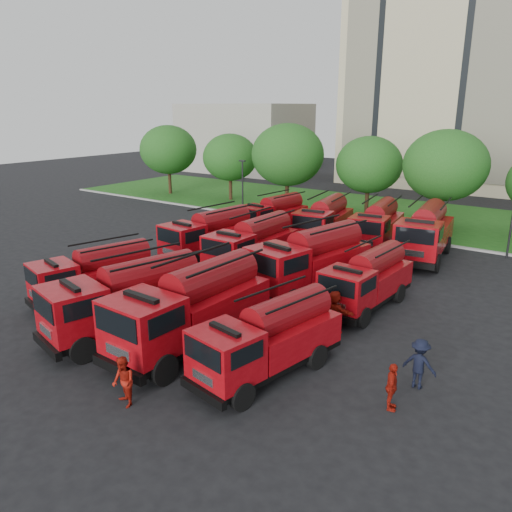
% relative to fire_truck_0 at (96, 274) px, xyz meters
% --- Properties ---
extents(ground, '(140.00, 140.00, 0.00)m').
position_rel_fire_truck_0_xyz_m(ground, '(3.77, 3.47, -1.45)').
color(ground, black).
rests_on(ground, ground).
extents(lawn, '(70.00, 16.00, 0.12)m').
position_rel_fire_truck_0_xyz_m(lawn, '(3.77, 29.47, -1.39)').
color(lawn, '#144512').
rests_on(lawn, ground).
extents(curb, '(70.00, 0.30, 0.14)m').
position_rel_fire_truck_0_xyz_m(curb, '(3.77, 21.37, -1.38)').
color(curb, gray).
rests_on(curb, ground).
extents(apartment_building, '(30.00, 14.18, 25.00)m').
position_rel_fire_truck_0_xyz_m(apartment_building, '(5.77, 51.41, 11.05)').
color(apartment_building, tan).
rests_on(apartment_building, ground).
extents(side_building, '(18.00, 12.00, 10.00)m').
position_rel_fire_truck_0_xyz_m(side_building, '(-26.23, 47.47, 3.55)').
color(side_building, gray).
rests_on(side_building, ground).
extents(tree_0, '(6.30, 6.30, 7.70)m').
position_rel_fire_truck_0_xyz_m(tree_0, '(-20.23, 25.47, 3.57)').
color(tree_0, '#382314').
rests_on(tree_0, ground).
extents(tree_1, '(5.71, 5.71, 6.98)m').
position_rel_fire_truck_0_xyz_m(tree_1, '(-12.23, 26.47, 3.10)').
color(tree_1, '#382314').
rests_on(tree_1, ground).
extents(tree_2, '(6.72, 6.72, 8.22)m').
position_rel_fire_truck_0_xyz_m(tree_2, '(-4.23, 24.97, 3.90)').
color(tree_2, '#382314').
rests_on(tree_2, ground).
extents(tree_3, '(5.88, 5.88, 7.19)m').
position_rel_fire_truck_0_xyz_m(tree_3, '(2.77, 27.47, 3.23)').
color(tree_3, '#382314').
rests_on(tree_3, ground).
extents(tree_4, '(6.55, 6.55, 8.01)m').
position_rel_fire_truck_0_xyz_m(tree_4, '(9.77, 25.97, 3.77)').
color(tree_4, '#382314').
rests_on(tree_4, ground).
extents(lamp_post_0, '(0.60, 0.25, 5.11)m').
position_rel_fire_truck_0_xyz_m(lamp_post_0, '(-6.23, 20.67, 1.44)').
color(lamp_post_0, black).
rests_on(lamp_post_0, ground).
extents(fire_truck_0, '(3.63, 6.68, 2.89)m').
position_rel_fire_truck_0_xyz_m(fire_truck_0, '(0.00, 0.00, 0.00)').
color(fire_truck_0, black).
rests_on(fire_truck_0, ground).
extents(fire_truck_1, '(4.05, 7.63, 3.30)m').
position_rel_fire_truck_0_xyz_m(fire_truck_1, '(4.38, -1.63, 0.21)').
color(fire_truck_1, black).
rests_on(fire_truck_1, ground).
extents(fire_truck_2, '(3.00, 7.76, 3.50)m').
position_rel_fire_truck_0_xyz_m(fire_truck_2, '(7.48, -0.91, 0.31)').
color(fire_truck_2, black).
rests_on(fire_truck_2, ground).
extents(fire_truck_3, '(3.25, 6.64, 2.89)m').
position_rel_fire_truck_0_xyz_m(fire_truck_3, '(11.30, -0.88, 0.00)').
color(fire_truck_3, black).
rests_on(fire_truck_3, ground).
extents(fire_truck_4, '(3.13, 7.20, 3.18)m').
position_rel_fire_truck_0_xyz_m(fire_truck_4, '(-0.21, 9.17, 0.15)').
color(fire_truck_4, black).
rests_on(fire_truck_4, ground).
extents(fire_truck_5, '(2.69, 7.15, 3.24)m').
position_rel_fire_truck_0_xyz_m(fire_truck_5, '(3.57, 8.76, 0.18)').
color(fire_truck_5, black).
rests_on(fire_truck_5, ground).
extents(fire_truck_6, '(4.10, 8.02, 3.49)m').
position_rel_fire_truck_0_xyz_m(fire_truck_6, '(8.19, 7.65, 0.30)').
color(fire_truck_6, black).
rests_on(fire_truck_6, ground).
extents(fire_truck_7, '(2.63, 6.49, 2.90)m').
position_rel_fire_truck_0_xyz_m(fire_truck_7, '(11.61, 7.36, 0.01)').
color(fire_truck_7, black).
rests_on(fire_truck_7, ground).
extents(fire_truck_8, '(2.86, 6.68, 2.96)m').
position_rel_fire_truck_0_xyz_m(fire_truck_8, '(-0.59, 17.26, 0.03)').
color(fire_truck_8, black).
rests_on(fire_truck_8, ground).
extents(fire_truck_9, '(3.51, 7.40, 3.24)m').
position_rel_fire_truck_0_xyz_m(fire_truck_9, '(3.97, 17.05, 0.17)').
color(fire_truck_9, black).
rests_on(fire_truck_9, ground).
extents(fire_truck_10, '(3.47, 7.32, 3.20)m').
position_rel_fire_truck_0_xyz_m(fire_truck_10, '(7.68, 18.04, 0.16)').
color(fire_truck_10, black).
rests_on(fire_truck_10, ground).
extents(fire_truck_11, '(3.65, 7.93, 3.48)m').
position_rel_fire_truck_0_xyz_m(fire_truck_11, '(11.23, 17.41, 0.30)').
color(fire_truck_11, black).
rests_on(fire_truck_11, ground).
extents(firefighter_0, '(0.58, 0.43, 1.56)m').
position_rel_fire_truck_0_xyz_m(firefighter_0, '(10.13, -2.90, -1.45)').
color(firefighter_0, maroon).
rests_on(firefighter_0, ground).
extents(firefighter_1, '(0.97, 0.74, 1.77)m').
position_rel_fire_truck_0_xyz_m(firefighter_1, '(8.55, -5.44, -1.45)').
color(firefighter_1, maroon).
rests_on(firefighter_1, ground).
extents(firefighter_2, '(0.82, 1.10, 1.67)m').
position_rel_fire_truck_0_xyz_m(firefighter_2, '(15.91, -0.44, -1.45)').
color(firefighter_2, maroon).
rests_on(firefighter_2, ground).
extents(firefighter_3, '(1.23, 0.66, 1.87)m').
position_rel_fire_truck_0_xyz_m(firefighter_3, '(16.20, 1.45, -1.45)').
color(firefighter_3, black).
rests_on(firefighter_3, ground).
extents(firefighter_4, '(1.02, 1.07, 1.84)m').
position_rel_fire_truck_0_xyz_m(firefighter_4, '(1.98, 4.13, -1.45)').
color(firefighter_4, black).
rests_on(firefighter_4, ground).
extents(firefighter_5, '(1.94, 1.18, 1.95)m').
position_rel_fire_truck_0_xyz_m(firefighter_5, '(11.63, 3.82, -1.45)').
color(firefighter_5, maroon).
rests_on(firefighter_5, ground).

